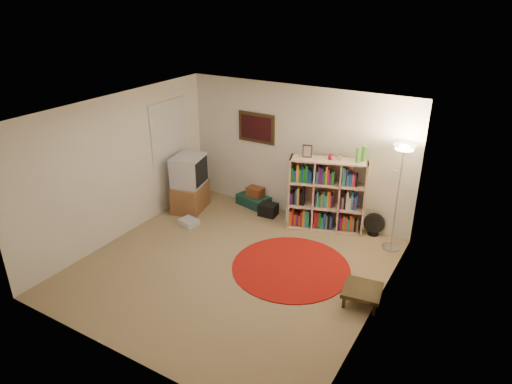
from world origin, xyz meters
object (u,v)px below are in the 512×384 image
floor_fan (374,224)px  tv_stand (190,184)px  side_table (362,291)px  suitcase (254,200)px  floor_lamp (402,164)px  bookshelf (325,196)px

floor_fan → tv_stand: 3.57m
tv_stand → side_table: (3.91, -1.15, -0.34)m
floor_fan → side_table: (0.44, -1.96, -0.01)m
floor_fan → suitcase: floor_fan is taller
floor_lamp → tv_stand: 4.02m
tv_stand → suitcase: 1.34m
tv_stand → suitcase: size_ratio=1.56×
suitcase → side_table: (2.92, -1.94, 0.10)m
bookshelf → tv_stand: bearing=175.0°
floor_fan → tv_stand: size_ratio=0.38×
bookshelf → suitcase: 1.70m
bookshelf → floor_fan: size_ratio=3.83×
bookshelf → suitcase: bookshelf is taller
suitcase → tv_stand: bearing=-128.2°
floor_lamp → side_table: size_ratio=3.14×
floor_fan → suitcase: (-2.48, -0.02, -0.11)m
tv_stand → suitcase: tv_stand is taller
bookshelf → side_table: (1.32, -1.77, -0.45)m
bookshelf → side_table: bearing=-71.6°
tv_stand → side_table: bearing=-30.2°
bookshelf → floor_lamp: bearing=-22.4°
floor_fan → suitcase: bearing=167.7°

